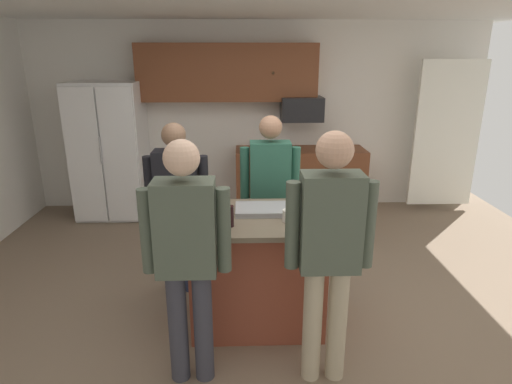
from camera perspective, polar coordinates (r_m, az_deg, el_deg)
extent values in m
plane|color=#7F6B56|center=(4.02, 1.49, -14.78)|extent=(7.04, 7.04, 0.00)
cube|color=white|center=(6.24, 0.10, 9.92)|extent=(6.40, 0.10, 2.60)
cube|color=white|center=(6.51, 23.94, 6.94)|extent=(0.90, 0.06, 2.00)
cube|color=brown|center=(5.98, -3.80, 15.55)|extent=(2.40, 0.35, 0.75)
sphere|color=#4C3823|center=(5.80, 2.29, 15.50)|extent=(0.04, 0.04, 0.04)
cube|color=brown|center=(6.16, 5.79, 1.62)|extent=(1.80, 0.60, 0.90)
sphere|color=#4C3823|center=(5.94, 10.49, 0.78)|extent=(0.04, 0.04, 0.04)
cube|color=white|center=(6.17, -18.73, 5.23)|extent=(0.91, 0.70, 1.82)
cube|color=white|center=(5.90, -21.85, 4.33)|extent=(0.43, 0.04, 1.74)
cube|color=white|center=(5.76, -17.57, 4.49)|extent=(0.43, 0.04, 1.74)
cylinder|color=#B2B2B7|center=(5.78, -19.92, 5.22)|extent=(0.02, 0.02, 0.35)
cube|color=black|center=(5.97, 6.07, 10.92)|extent=(0.56, 0.40, 0.32)
cube|color=brown|center=(3.60, 0.16, -10.55)|extent=(1.04, 0.70, 0.91)
cube|color=#756651|center=(3.40, 0.16, -3.52)|extent=(1.18, 0.84, 0.04)
cylinder|color=tan|center=(3.07, 7.48, -16.98)|extent=(0.13, 0.13, 0.85)
cylinder|color=tan|center=(3.10, 10.72, -16.78)|extent=(0.13, 0.13, 0.85)
cube|color=#4C5647|center=(2.73, 9.87, -4.00)|extent=(0.38, 0.22, 0.64)
sphere|color=tan|center=(2.59, 10.41, 5.51)|extent=(0.23, 0.23, 0.23)
cylinder|color=#4C5647|center=(2.70, 4.84, -4.46)|extent=(0.09, 0.09, 0.57)
cylinder|color=#4C5647|center=(2.79, 14.69, -4.21)|extent=(0.09, 0.09, 0.57)
cylinder|color=#383842|center=(3.09, -10.30, -17.17)|extent=(0.13, 0.13, 0.82)
cylinder|color=#383842|center=(3.07, -7.01, -17.25)|extent=(0.13, 0.13, 0.82)
cube|color=#4C5647|center=(2.73, -9.37, -4.74)|extent=(0.38, 0.22, 0.62)
sphere|color=beige|center=(2.59, -9.87, 4.50)|extent=(0.22, 0.22, 0.22)
cylinder|color=#4C5647|center=(2.78, -14.28, -5.08)|extent=(0.09, 0.09, 0.56)
cylinder|color=#4C5647|center=(2.71, -4.30, -5.10)|extent=(0.09, 0.09, 0.56)
cylinder|color=#232D4C|center=(4.14, -11.15, -7.90)|extent=(0.13, 0.13, 0.78)
cylinder|color=#232D4C|center=(4.12, -8.79, -7.92)|extent=(0.13, 0.13, 0.78)
cube|color=black|center=(3.88, -10.51, 1.22)|extent=(0.38, 0.22, 0.59)
sphere|color=#8C664C|center=(3.78, -10.88, 7.45)|extent=(0.21, 0.21, 0.21)
cylinder|color=black|center=(3.93, -13.96, 0.88)|extent=(0.09, 0.09, 0.53)
cylinder|color=black|center=(3.86, -6.97, 0.97)|extent=(0.09, 0.09, 0.53)
cylinder|color=#232D4C|center=(4.31, 0.65, -6.38)|extent=(0.13, 0.13, 0.79)
cylinder|color=#232D4C|center=(4.32, 2.92, -6.34)|extent=(0.13, 0.13, 0.79)
cube|color=#2D6651|center=(4.08, 1.88, 2.56)|extent=(0.38, 0.22, 0.59)
sphere|color=tan|center=(3.99, 1.95, 8.59)|extent=(0.21, 0.21, 0.21)
cylinder|color=#2D6651|center=(4.08, -1.49, 2.25)|extent=(0.09, 0.09, 0.54)
cylinder|color=#2D6651|center=(4.11, 5.23, 2.30)|extent=(0.09, 0.09, 0.54)
cylinder|color=#4C6B99|center=(3.52, -5.38, -1.57)|extent=(0.08, 0.08, 0.11)
torus|color=#4C6B99|center=(3.51, -4.51, -1.48)|extent=(0.06, 0.01, 0.06)
cylinder|color=black|center=(3.34, -6.17, -2.28)|extent=(0.07, 0.07, 0.15)
cylinder|color=black|center=(3.55, 6.42, -0.91)|extent=(0.07, 0.07, 0.16)
cylinder|color=white|center=(3.28, 4.26, -3.14)|extent=(0.08, 0.08, 0.09)
torus|color=white|center=(3.28, 5.25, -3.05)|extent=(0.06, 0.01, 0.06)
cylinder|color=black|center=(3.17, -3.50, -3.22)|extent=(0.06, 0.06, 0.16)
cube|color=#B7B7BC|center=(3.48, 0.90, -2.49)|extent=(0.44, 0.30, 0.02)
cube|color=#A8A8AD|center=(3.47, 0.90, -2.19)|extent=(0.44, 0.30, 0.02)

